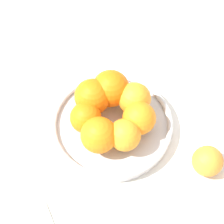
# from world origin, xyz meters

# --- Properties ---
(ground_plane) EXTENTS (4.00, 4.00, 0.00)m
(ground_plane) POSITION_xyz_m (0.00, 0.00, 0.00)
(ground_plane) COLOR white
(fruit_bowl) EXTENTS (0.27, 0.27, 0.03)m
(fruit_bowl) POSITION_xyz_m (0.00, 0.00, 0.02)
(fruit_bowl) COLOR silver
(fruit_bowl) RESTS_ON ground_plane
(orange_pile) EXTENTS (0.19, 0.19, 0.08)m
(orange_pile) POSITION_xyz_m (0.00, -0.00, 0.07)
(orange_pile) COLOR orange
(orange_pile) RESTS_ON fruit_bowl
(stray_orange) EXTENTS (0.06, 0.06, 0.06)m
(stray_orange) POSITION_xyz_m (-0.22, -0.02, 0.03)
(stray_orange) COLOR orange
(stray_orange) RESTS_ON ground_plane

